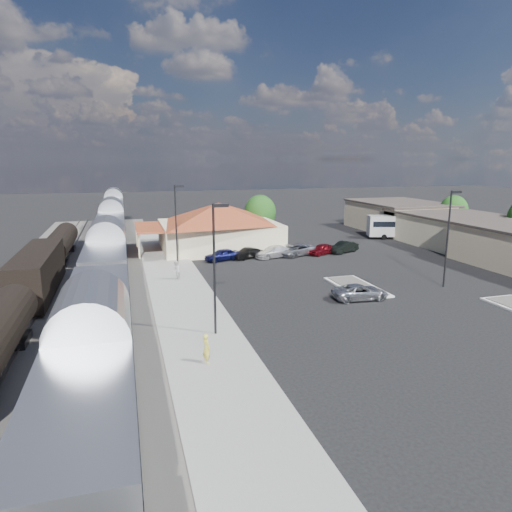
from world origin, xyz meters
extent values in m
plane|color=black|center=(0.00, 0.00, 0.00)|extent=(280.00, 280.00, 0.00)
cube|color=#4C4944|center=(-21.00, 8.00, 0.06)|extent=(16.00, 100.00, 0.12)
cube|color=gray|center=(-12.00, 6.00, 0.09)|extent=(5.50, 92.00, 0.18)
cube|color=silver|center=(-18.00, -16.67, 3.05)|extent=(3.00, 20.00, 5.00)
cube|color=black|center=(-18.00, -16.67, 0.30)|extent=(2.20, 16.00, 0.60)
cube|color=silver|center=(-18.00, 4.33, 3.05)|extent=(3.00, 20.00, 5.00)
cube|color=black|center=(-18.00, 4.33, 0.30)|extent=(2.20, 16.00, 0.60)
cube|color=silver|center=(-18.00, 25.33, 3.05)|extent=(3.00, 20.00, 5.00)
cube|color=black|center=(-18.00, 25.33, 0.30)|extent=(2.20, 16.00, 0.60)
cube|color=silver|center=(-18.00, 46.33, 3.05)|extent=(3.00, 20.00, 5.00)
cube|color=black|center=(-18.00, 46.33, 0.30)|extent=(2.20, 16.00, 0.60)
cube|color=black|center=(-24.00, 7.47, 2.20)|extent=(2.80, 14.00, 3.60)
cube|color=black|center=(-24.00, 7.47, 0.30)|extent=(2.20, 12.00, 0.60)
cylinder|color=black|center=(-24.00, 23.47, 2.10)|extent=(2.80, 14.00, 2.80)
cube|color=black|center=(-24.00, 23.47, 0.30)|extent=(2.20, 12.00, 0.60)
cube|color=beige|center=(-4.50, 24.00, 1.80)|extent=(15.00, 12.00, 3.60)
pyramid|color=maroon|center=(-4.50, 24.00, 4.90)|extent=(15.30, 12.24, 2.60)
cube|color=maroon|center=(-13.60, 24.00, 3.30)|extent=(3.20, 9.60, 0.25)
cube|color=#C6B28C|center=(28.00, 18.00, 2.00)|extent=(12.00, 18.00, 4.00)
cube|color=#3F3833|center=(28.00, 18.00, 4.15)|extent=(12.40, 18.40, 0.30)
cube|color=#C6B28C|center=(28.00, 32.00, 2.25)|extent=(12.00, 16.00, 4.50)
cube|color=#3F3833|center=(28.00, 32.00, 4.65)|extent=(12.40, 16.40, 0.30)
cube|color=silver|center=(4.00, 2.00, 0.07)|extent=(3.30, 7.50, 0.15)
cube|color=#4C4944|center=(4.00, 2.00, 0.16)|extent=(2.70, 6.90, 0.10)
cylinder|color=black|center=(-11.00, -6.00, 4.50)|extent=(0.16, 0.16, 9.00)
cube|color=black|center=(-10.50, -6.00, 8.85)|extent=(1.00, 0.25, 0.22)
cylinder|color=black|center=(-11.00, 16.00, 4.50)|extent=(0.16, 0.16, 9.00)
cube|color=black|center=(-10.50, 16.00, 8.85)|extent=(1.00, 0.25, 0.22)
cylinder|color=black|center=(12.00, 0.00, 4.50)|extent=(0.16, 0.16, 9.00)
cube|color=black|center=(12.50, 0.00, 8.85)|extent=(1.00, 0.25, 0.22)
cylinder|color=#382314|center=(34.00, 26.00, 1.28)|extent=(0.30, 0.30, 2.55)
ellipsoid|color=#134416|center=(34.00, 26.00, 3.77)|extent=(4.41, 4.41, 4.87)
cylinder|color=#382314|center=(3.00, 30.00, 1.36)|extent=(0.30, 0.30, 2.73)
ellipsoid|color=#134416|center=(3.00, 30.00, 4.03)|extent=(4.71, 4.71, 5.21)
imported|color=#A9ACB1|center=(2.49, -1.37, 0.66)|extent=(4.93, 2.58, 1.32)
cube|color=silver|center=(24.00, 24.30, 1.94)|extent=(11.07, 5.41, 3.08)
cube|color=black|center=(24.00, 24.30, 2.31)|extent=(10.25, 5.19, 0.81)
cylinder|color=black|center=(27.33, 22.18, 0.41)|extent=(0.86, 0.50, 0.81)
cylinder|color=black|center=(27.94, 24.21, 0.41)|extent=(0.86, 0.50, 0.81)
cylinder|color=black|center=(20.58, 24.24, 0.41)|extent=(0.86, 0.50, 0.81)
cylinder|color=black|center=(21.19, 26.26, 0.41)|extent=(0.86, 0.50, 0.81)
imported|color=#DCCF44|center=(-12.39, -10.35, 1.07)|extent=(0.60, 0.75, 1.78)
imported|color=silver|center=(-11.94, 8.93, 1.13)|extent=(0.74, 0.94, 1.89)
imported|color=#0C0E3C|center=(-5.67, 16.87, 0.71)|extent=(4.50, 2.89, 1.43)
imported|color=black|center=(-2.47, 17.17, 0.64)|extent=(4.10, 2.87, 1.28)
imported|color=silver|center=(0.73, 16.87, 0.71)|extent=(5.28, 3.37, 1.43)
imported|color=gray|center=(3.93, 17.17, 0.73)|extent=(5.75, 4.07, 1.46)
imported|color=maroon|center=(7.13, 16.87, 0.68)|extent=(4.32, 3.08, 1.37)
imported|color=black|center=(10.33, 17.17, 0.72)|extent=(4.61, 3.13, 1.44)
camera|label=1|loc=(-16.53, -34.78, 11.77)|focal=32.00mm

